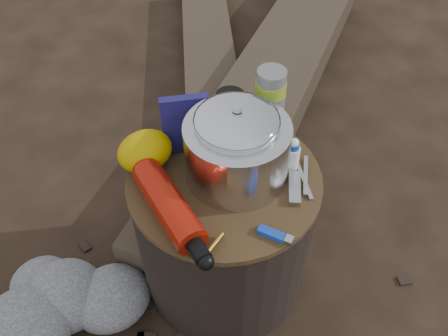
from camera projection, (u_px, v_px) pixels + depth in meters
ground at (224, 271)px, 1.51m from camera, size 60.00×60.00×0.00m
stump at (224, 230)px, 1.34m from camera, size 0.48×0.48×0.45m
log_main at (269, 90)px, 2.00m from camera, size 1.79×1.34×0.16m
log_small at (209, 53)px, 2.24m from camera, size 0.82×1.20×0.10m
foil_windscreen at (237, 151)px, 1.13m from camera, size 0.25×0.25×0.15m
camping_pot at (236, 141)px, 1.13m from camera, size 0.20×0.20×0.20m
fuel_bottle at (169, 206)px, 1.07m from camera, size 0.10×0.31×0.07m
thermos at (269, 103)px, 1.22m from camera, size 0.08×0.08×0.19m
travel_mug at (230, 112)px, 1.26m from camera, size 0.07×0.07×0.11m
stuff_sack at (145, 151)px, 1.18m from camera, size 0.14×0.11×0.10m
food_pouch at (186, 124)px, 1.20m from camera, size 0.12×0.07×0.15m
lighter at (272, 234)px, 1.06m from camera, size 0.06×0.08×0.01m
multitool at (294, 188)px, 1.15m from camera, size 0.09×0.10×0.01m
pot_grabber at (304, 179)px, 1.17m from camera, size 0.10×0.13×0.01m
squeeze_bottle at (292, 156)px, 1.17m from camera, size 0.04×0.04×0.09m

